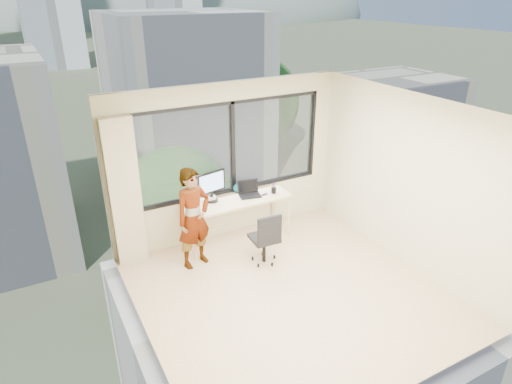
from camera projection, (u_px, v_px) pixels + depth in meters
floor at (290, 292)px, 6.23m from camera, size 4.00×4.00×0.01m
ceiling at (297, 110)px, 5.15m from camera, size 4.00×4.00×0.01m
wall_front at (410, 296)px, 4.09m from camera, size 4.00×0.01×2.60m
wall_left at (138, 250)px, 4.82m from camera, size 0.01×4.00×2.60m
wall_right at (407, 181)px, 6.55m from camera, size 0.01×4.00×2.60m
window_wall at (230, 148)px, 7.21m from camera, size 3.30×0.16×1.55m
curtain at (125, 193)px, 6.51m from camera, size 0.45×0.14×2.30m
desk at (237, 220)px, 7.40m from camera, size 1.80×0.60×0.75m
chair at (264, 236)px, 6.76m from camera, size 0.48×0.48×0.89m
person at (194, 218)px, 6.57m from camera, size 0.66×0.52×1.58m
monitor at (211, 186)px, 7.08m from camera, size 0.53×0.22×0.52m
game_console at (205, 197)px, 7.24m from camera, size 0.31×0.26×0.07m
laptop at (250, 190)px, 7.32m from camera, size 0.41×0.43×0.22m
cellphone at (265, 194)px, 7.41m from camera, size 0.12×0.07×0.01m
pen_cup at (274, 190)px, 7.45m from camera, size 0.10×0.10×0.11m
handbag at (239, 187)px, 7.47m from camera, size 0.24×0.14×0.18m
exterior_ground at (24, 69)px, 107.96m from camera, size 400.00×400.00×0.04m
near_bldg_b at (186, 97)px, 44.29m from camera, size 14.00×13.00×16.00m
near_bldg_c at (388, 127)px, 45.34m from camera, size 12.00×10.00×10.00m
far_tower_b at (48, 2)px, 105.15m from camera, size 13.00×13.00×30.00m
far_tower_c at (171, 6)px, 137.96m from camera, size 15.00×15.00×26.00m
hill_b at (165, 17)px, 310.98m from camera, size 300.00×220.00×96.00m
tree_b at (179, 236)px, 26.31m from camera, size 7.60×7.60×9.00m
tree_c at (263, 110)px, 51.46m from camera, size 8.40×8.40×10.00m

